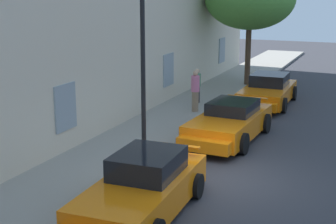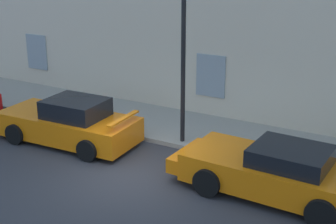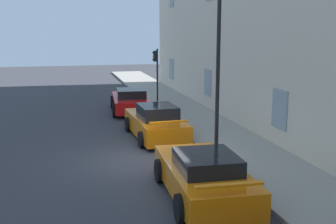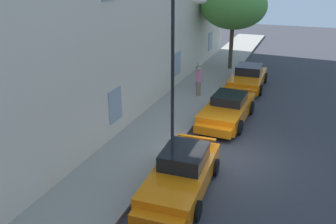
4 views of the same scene
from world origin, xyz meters
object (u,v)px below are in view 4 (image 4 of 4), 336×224
object	(u,v)px
sportscar_yellow_flank	(180,177)
sportscar_white_middle	(226,111)
sportscar_tail_end	(247,79)
pedestrian_admiring	(198,75)
pedestrian_strolling	(199,81)
tree_midblock	(234,6)
street_lamp	(182,45)

from	to	relation	value
sportscar_yellow_flank	sportscar_white_middle	xyz separation A→B (m)	(6.75, -0.11, -0.00)
sportscar_tail_end	pedestrian_admiring	distance (m)	3.28
pedestrian_strolling	sportscar_yellow_flank	bearing A→B (deg)	-166.94
tree_midblock	sportscar_white_middle	bearing A→B (deg)	-169.02
sportscar_white_middle	pedestrian_admiring	distance (m)	5.59
sportscar_yellow_flank	tree_midblock	xyz separation A→B (m)	(16.89, 1.85, 4.17)
sportscar_yellow_flank	tree_midblock	world-z (taller)	tree_midblock
sportscar_yellow_flank	sportscar_tail_end	size ratio (longest dim) A/B	0.99
sportscar_white_middle	pedestrian_admiring	world-z (taller)	pedestrian_admiring
street_lamp	pedestrian_admiring	size ratio (longest dim) A/B	4.02
sportscar_yellow_flank	tree_midblock	size ratio (longest dim) A/B	0.78
street_lamp	pedestrian_admiring	xyz separation A→B (m)	(8.10, 1.64, -3.51)
sportscar_white_middle	tree_midblock	world-z (taller)	tree_midblock
sportscar_tail_end	street_lamp	size ratio (longest dim) A/B	0.78
street_lamp	pedestrian_strolling	world-z (taller)	street_lamp
sportscar_yellow_flank	pedestrian_strolling	world-z (taller)	pedestrian_strolling
sportscar_yellow_flank	sportscar_tail_end	bearing A→B (deg)	-0.64
pedestrian_strolling	sportscar_white_middle	bearing A→B (deg)	-142.30
sportscar_yellow_flank	pedestrian_strolling	bearing A→B (deg)	13.06
sportscar_white_middle	tree_midblock	xyz separation A→B (m)	(10.14, 1.97, 4.17)
pedestrian_strolling	tree_midblock	bearing A→B (deg)	-3.51
street_lamp	pedestrian_strolling	size ratio (longest dim) A/B	3.58
sportscar_tail_end	pedestrian_strolling	xyz separation A→B (m)	(-3.05, 2.43, 0.44)
pedestrian_admiring	sportscar_tail_end	bearing A→B (deg)	-64.76
street_lamp	pedestrian_admiring	bearing A→B (deg)	11.47
sportscar_white_middle	tree_midblock	size ratio (longest dim) A/B	0.79
sportscar_yellow_flank	pedestrian_strolling	xyz separation A→B (m)	(9.85, 2.28, 0.43)
street_lamp	pedestrian_admiring	world-z (taller)	street_lamp
sportscar_white_middle	sportscar_tail_end	world-z (taller)	sportscar_tail_end
sportscar_tail_end	street_lamp	distance (m)	10.33
sportscar_tail_end	street_lamp	xyz separation A→B (m)	(-9.50, 1.31, 3.85)
sportscar_white_middle	tree_midblock	distance (m)	11.14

